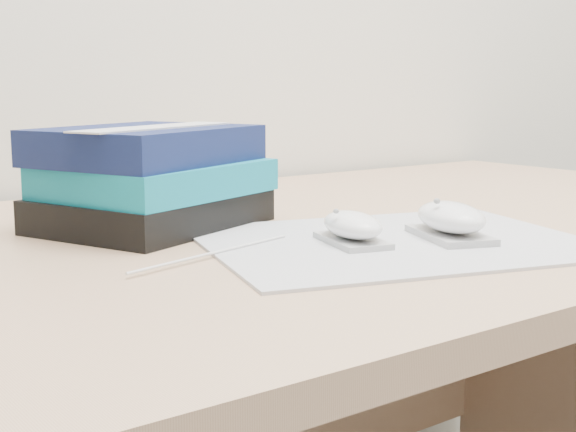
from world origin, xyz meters
TOP-DOWN VIEW (x-y plane):
  - desk at (0.00, 1.64)m, footprint 1.60×0.80m
  - mousepad at (0.04, 1.43)m, footprint 0.46×0.40m
  - mouse_rear at (-0.01, 1.45)m, footprint 0.07×0.10m
  - mouse_front at (0.10, 1.41)m, footprint 0.09×0.12m
  - usb_cable at (-0.15, 1.49)m, footprint 0.21×0.06m
  - book_stack at (-0.12, 1.67)m, footprint 0.29×0.26m

SIDE VIEW (x-z plane):
  - desk at x=0.00m, z-range 0.13..0.86m
  - mousepad at x=0.04m, z-range 0.73..0.73m
  - usb_cable at x=-0.15m, z-range 0.73..0.74m
  - mouse_rear at x=-0.01m, z-range 0.73..0.77m
  - mouse_front at x=0.10m, z-range 0.73..0.78m
  - book_stack at x=-0.12m, z-range 0.73..0.85m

